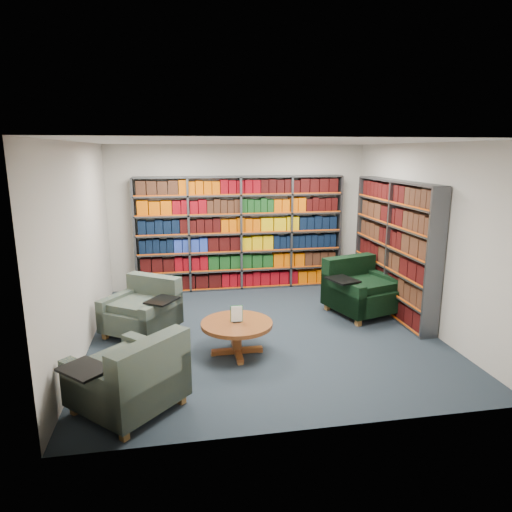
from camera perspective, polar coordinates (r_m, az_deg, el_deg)
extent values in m
cube|color=#1B262E|center=(7.00, 0.87, -9.55)|extent=(5.00, 5.00, 0.01)
cube|color=white|center=(6.46, 0.96, 14.11)|extent=(5.00, 5.00, 0.01)
cube|color=#BDB6AC|center=(9.03, -2.12, 4.86)|extent=(5.00, 0.01, 2.80)
cube|color=#BDB6AC|center=(4.23, 7.39, -4.75)|extent=(5.00, 0.01, 2.80)
cube|color=#BDB6AC|center=(6.60, -20.98, 0.94)|extent=(0.01, 5.00, 2.80)
cube|color=#BDB6AC|center=(7.47, 20.14, 2.35)|extent=(0.01, 5.00, 2.80)
cube|color=#47494F|center=(8.91, -1.96, 2.80)|extent=(4.00, 0.28, 2.20)
cube|color=silver|center=(9.04, -2.07, 2.95)|extent=(4.00, 0.02, 2.20)
cube|color=#D84C0A|center=(8.79, -1.84, 2.66)|extent=(4.00, 0.01, 2.20)
cube|color=#0F3812|center=(9.12, -1.91, -2.90)|extent=(3.88, 0.21, 0.29)
cube|color=black|center=(9.03, -1.93, -0.67)|extent=(3.88, 0.21, 0.29)
cube|color=black|center=(8.95, -1.95, 1.62)|extent=(3.88, 0.21, 0.29)
cube|color=black|center=(8.88, -1.96, 3.93)|extent=(3.88, 0.21, 0.29)
cube|color=#C94D00|center=(8.83, -1.98, 6.28)|extent=(3.88, 0.21, 0.29)
cube|color=#381D11|center=(8.80, -2.00, 8.66)|extent=(3.88, 0.21, 0.29)
cube|color=#47494F|center=(7.97, 16.81, 1.01)|extent=(0.28, 2.50, 2.20)
cube|color=silver|center=(8.03, 17.64, 1.04)|extent=(0.02, 2.50, 2.20)
cube|color=#D84C0A|center=(7.91, 15.97, 0.98)|extent=(0.02, 2.50, 2.20)
cube|color=#381D11|center=(8.20, 16.39, -5.30)|extent=(0.21, 2.38, 0.29)
cube|color=black|center=(8.10, 16.55, -2.83)|extent=(0.21, 2.38, 0.29)
cube|color=black|center=(8.01, 16.72, -0.31)|extent=(0.21, 2.38, 0.29)
cube|color=#381D11|center=(7.93, 16.90, 2.27)|extent=(0.21, 2.38, 0.29)
cube|color=#381D11|center=(7.88, 17.07, 4.89)|extent=(0.21, 2.38, 0.29)
cube|color=black|center=(7.84, 17.25, 7.54)|extent=(0.21, 2.38, 0.29)
cube|color=#0E253A|center=(7.07, -14.16, -7.44)|extent=(1.25, 1.25, 0.32)
cube|color=#0E253A|center=(7.26, -12.54, -5.11)|extent=(0.86, 0.67, 0.72)
cube|color=#0E253A|center=(7.27, -16.57, -6.32)|extent=(0.62, 0.82, 0.48)
cube|color=#0E253A|center=(6.82, -11.67, -7.35)|extent=(0.62, 0.82, 0.48)
cube|color=black|center=(6.67, -11.67, -5.45)|extent=(0.53, 0.56, 0.03)
cube|color=brown|center=(7.11, -18.31, -9.40)|extent=(0.10, 0.10, 0.10)
cube|color=brown|center=(6.66, -13.51, -10.64)|extent=(0.10, 0.10, 0.10)
cube|color=brown|center=(7.63, -14.55, -7.60)|extent=(0.10, 0.10, 0.10)
cube|color=brown|center=(7.21, -9.89, -8.60)|extent=(0.10, 0.10, 0.10)
cube|color=black|center=(7.88, 13.16, -5.01)|extent=(1.25, 1.25, 0.36)
cube|color=black|center=(8.10, 11.47, -2.79)|extent=(1.02, 0.51, 0.80)
cube|color=black|center=(7.59, 10.75, -4.87)|extent=(0.44, 1.00, 0.53)
cube|color=black|center=(8.12, 15.47, -3.94)|extent=(0.44, 1.00, 0.53)
cube|color=black|center=(7.44, 10.76, -2.94)|extent=(0.50, 0.58, 0.03)
cube|color=brown|center=(7.41, 12.67, -8.07)|extent=(0.10, 0.10, 0.11)
cube|color=brown|center=(7.93, 17.28, -6.92)|extent=(0.10, 0.10, 0.11)
cube|color=brown|center=(8.01, 8.91, -6.27)|extent=(0.10, 0.10, 0.11)
cube|color=brown|center=(8.50, 13.42, -5.33)|extent=(0.10, 0.10, 0.11)
cube|color=#0E253A|center=(5.18, -15.72, -15.25)|extent=(1.34, 1.34, 0.34)
cube|color=#0E253A|center=(4.83, -12.97, -14.43)|extent=(0.82, 0.82, 0.76)
cube|color=#0E253A|center=(5.37, -12.44, -12.96)|extent=(0.78, 0.77, 0.51)
cube|color=#0E253A|center=(4.93, -19.48, -15.95)|extent=(0.78, 0.77, 0.51)
cube|color=black|center=(4.82, -20.63, -13.08)|extent=(0.58, 0.58, 0.03)
cube|color=brown|center=(5.76, -15.11, -14.61)|extent=(0.10, 0.10, 0.11)
cube|color=brown|center=(5.37, -21.72, -17.34)|extent=(0.10, 0.10, 0.11)
cube|color=brown|center=(5.26, -9.30, -17.20)|extent=(0.10, 0.10, 0.11)
cube|color=brown|center=(4.82, -16.14, -20.66)|extent=(0.10, 0.10, 0.11)
cylinder|color=brown|center=(6.15, -2.42, -8.49)|extent=(0.96, 0.96, 0.05)
cylinder|color=brown|center=(6.23, -2.40, -10.32)|extent=(0.13, 0.13, 0.38)
cube|color=brown|center=(6.30, -2.39, -11.74)|extent=(0.69, 0.09, 0.06)
cube|color=brown|center=(6.30, -2.39, -11.74)|extent=(0.09, 0.69, 0.06)
cube|color=black|center=(6.14, -2.42, -8.22)|extent=(0.11, 0.05, 0.01)
cube|color=white|center=(6.10, -2.43, -7.24)|extent=(0.15, 0.01, 0.21)
cube|color=#145926|center=(6.11, -2.44, -7.21)|extent=(0.17, 0.00, 0.23)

